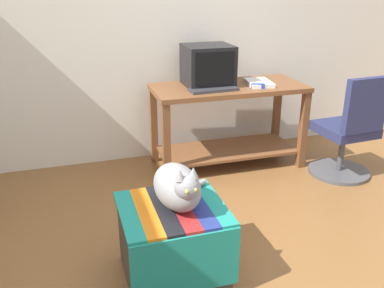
{
  "coord_description": "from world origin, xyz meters",
  "views": [
    {
      "loc": [
        -0.81,
        -1.64,
        1.6
      ],
      "look_at": [
        -0.03,
        0.85,
        0.55
      ],
      "focal_mm": 38.71,
      "sensor_mm": 36.0,
      "label": 1
    }
  ],
  "objects_px": {
    "tv_monitor": "(208,66)",
    "stapler": "(258,86)",
    "cat": "(178,187)",
    "office_chair": "(349,134)",
    "ottoman_with_blanket": "(173,242)",
    "desk": "(228,112)",
    "keyboard": "(213,89)",
    "book": "(259,83)"
  },
  "relations": [
    {
      "from": "book",
      "to": "stapler",
      "type": "distance_m",
      "value": 0.13
    },
    {
      "from": "tv_monitor",
      "to": "cat",
      "type": "bearing_deg",
      "value": -114.25
    },
    {
      "from": "tv_monitor",
      "to": "office_chair",
      "type": "bearing_deg",
      "value": -29.53
    },
    {
      "from": "book",
      "to": "ottoman_with_blanket",
      "type": "height_order",
      "value": "book"
    },
    {
      "from": "tv_monitor",
      "to": "ottoman_with_blanket",
      "type": "relative_size",
      "value": 0.71
    },
    {
      "from": "cat",
      "to": "stapler",
      "type": "xyz_separation_m",
      "value": [
        1.03,
        1.19,
        0.19
      ]
    },
    {
      "from": "tv_monitor",
      "to": "stapler",
      "type": "bearing_deg",
      "value": -31.66
    },
    {
      "from": "keyboard",
      "to": "stapler",
      "type": "distance_m",
      "value": 0.39
    },
    {
      "from": "desk",
      "to": "office_chair",
      "type": "distance_m",
      "value": 1.03
    },
    {
      "from": "tv_monitor",
      "to": "book",
      "type": "bearing_deg",
      "value": -14.72
    },
    {
      "from": "tv_monitor",
      "to": "desk",
      "type": "bearing_deg",
      "value": -22.32
    },
    {
      "from": "tv_monitor",
      "to": "ottoman_with_blanket",
      "type": "xyz_separation_m",
      "value": [
        -0.7,
        -1.42,
        -0.68
      ]
    },
    {
      "from": "cat",
      "to": "office_chair",
      "type": "bearing_deg",
      "value": 19.98
    },
    {
      "from": "keyboard",
      "to": "stapler",
      "type": "height_order",
      "value": "stapler"
    },
    {
      "from": "ottoman_with_blanket",
      "to": "office_chair",
      "type": "xyz_separation_m",
      "value": [
        1.74,
        0.81,
        0.16
      ]
    },
    {
      "from": "office_chair",
      "to": "tv_monitor",
      "type": "bearing_deg",
      "value": -33.71
    },
    {
      "from": "tv_monitor",
      "to": "cat",
      "type": "distance_m",
      "value": 1.6
    },
    {
      "from": "cat",
      "to": "tv_monitor",
      "type": "bearing_deg",
      "value": 59.55
    },
    {
      "from": "book",
      "to": "cat",
      "type": "height_order",
      "value": "book"
    },
    {
      "from": "keyboard",
      "to": "stapler",
      "type": "bearing_deg",
      "value": -7.55
    },
    {
      "from": "desk",
      "to": "ottoman_with_blanket",
      "type": "height_order",
      "value": "desk"
    },
    {
      "from": "tv_monitor",
      "to": "office_chair",
      "type": "height_order",
      "value": "tv_monitor"
    },
    {
      "from": "tv_monitor",
      "to": "cat",
      "type": "xyz_separation_m",
      "value": [
        -0.66,
        -1.42,
        -0.34
      ]
    },
    {
      "from": "desk",
      "to": "ottoman_with_blanket",
      "type": "xyz_separation_m",
      "value": [
        -0.86,
        -1.35,
        -0.27
      ]
    },
    {
      "from": "book",
      "to": "office_chair",
      "type": "distance_m",
      "value": 0.87
    },
    {
      "from": "ottoman_with_blanket",
      "to": "tv_monitor",
      "type": "bearing_deg",
      "value": 63.86
    },
    {
      "from": "keyboard",
      "to": "office_chair",
      "type": "distance_m",
      "value": 1.2
    },
    {
      "from": "desk",
      "to": "ottoman_with_blanket",
      "type": "bearing_deg",
      "value": -121.92
    },
    {
      "from": "tv_monitor",
      "to": "cat",
      "type": "relative_size",
      "value": 0.97
    },
    {
      "from": "keyboard",
      "to": "ottoman_with_blanket",
      "type": "xyz_separation_m",
      "value": [
        -0.68,
        -1.22,
        -0.52
      ]
    },
    {
      "from": "desk",
      "to": "cat",
      "type": "relative_size",
      "value": 3.2
    },
    {
      "from": "office_chair",
      "to": "ottoman_with_blanket",
      "type": "bearing_deg",
      "value": 21.5
    },
    {
      "from": "book",
      "to": "keyboard",
      "type": "bearing_deg",
      "value": -161.94
    },
    {
      "from": "stapler",
      "to": "ottoman_with_blanket",
      "type": "bearing_deg",
      "value": 160.7
    },
    {
      "from": "cat",
      "to": "office_chair",
      "type": "xyz_separation_m",
      "value": [
        1.71,
        0.81,
        -0.18
      ]
    },
    {
      "from": "tv_monitor",
      "to": "office_chair",
      "type": "xyz_separation_m",
      "value": [
        1.04,
        -0.61,
        -0.52
      ]
    },
    {
      "from": "desk",
      "to": "keyboard",
      "type": "distance_m",
      "value": 0.34
    },
    {
      "from": "desk",
      "to": "tv_monitor",
      "type": "distance_m",
      "value": 0.44
    },
    {
      "from": "tv_monitor",
      "to": "stapler",
      "type": "distance_m",
      "value": 0.46
    },
    {
      "from": "office_chair",
      "to": "stapler",
      "type": "relative_size",
      "value": 8.09
    },
    {
      "from": "desk",
      "to": "keyboard",
      "type": "height_order",
      "value": "keyboard"
    },
    {
      "from": "desk",
      "to": "keyboard",
      "type": "bearing_deg",
      "value": -144.81
    }
  ]
}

